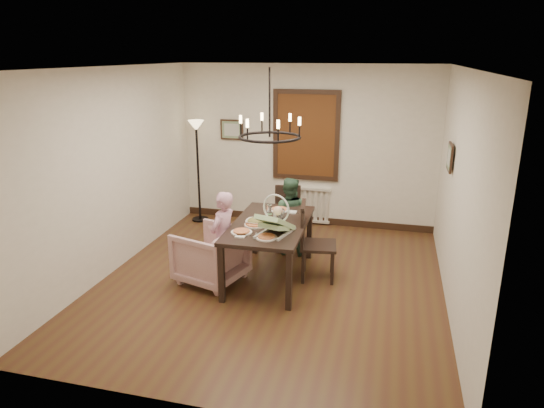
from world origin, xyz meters
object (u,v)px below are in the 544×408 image
at_px(floor_lamp, 198,173).
at_px(baby_bouncer, 275,221).
at_px(chair_far, 287,216).
at_px(armchair, 211,255).
at_px(seated_man, 289,222).
at_px(dining_table, 270,229).
at_px(elderly_woman, 223,246).
at_px(chair_right, 319,241).
at_px(drinking_glass, 280,215).

bearing_deg(floor_lamp, baby_bouncer, -49.88).
bearing_deg(chair_far, armchair, -125.09).
bearing_deg(seated_man, dining_table, 85.93).
bearing_deg(chair_far, elderly_woman, -118.92).
bearing_deg(dining_table, armchair, -160.74).
height_order(dining_table, baby_bouncer, baby_bouncer).
bearing_deg(armchair, chair_right, 123.94).
bearing_deg(dining_table, baby_bouncer, -67.52).
bearing_deg(chair_far, dining_table, -98.78).
distance_m(chair_far, floor_lamp, 2.01).
bearing_deg(drinking_glass, seated_man, 93.32).
distance_m(chair_far, elderly_woman, 1.65).
relative_size(dining_table, armchair, 2.12).
distance_m(seated_man, floor_lamp, 2.24).
relative_size(chair_right, armchair, 1.32).
distance_m(seated_man, baby_bouncer, 1.40).
bearing_deg(drinking_glass, elderly_woman, -146.48).
xyz_separation_m(chair_far, seated_man, (0.10, -0.34, 0.03)).
bearing_deg(armchair, dining_table, 126.85).
height_order(chair_far, chair_right, chair_right).
relative_size(chair_right, seated_man, 1.09).
distance_m(chair_right, drinking_glass, 0.63).
bearing_deg(armchair, floor_lamp, -137.97).
height_order(elderly_woman, floor_lamp, floor_lamp).
bearing_deg(elderly_woman, floor_lamp, -135.55).
bearing_deg(dining_table, chair_right, 12.82).
bearing_deg(floor_lamp, dining_table, -47.42).
xyz_separation_m(chair_right, elderly_woman, (-1.20, -0.45, -0.01)).
bearing_deg(chair_right, chair_far, 23.38).
xyz_separation_m(armchair, floor_lamp, (-1.11, 2.30, 0.53)).
bearing_deg(drinking_glass, baby_bouncer, -82.94).
bearing_deg(seated_man, chair_far, -74.58).
bearing_deg(baby_bouncer, seated_man, 109.57).
xyz_separation_m(baby_bouncer, floor_lamp, (-2.02, 2.40, -0.07)).
xyz_separation_m(drinking_glass, floor_lamp, (-1.96, 1.87, 0.03)).
height_order(baby_bouncer, floor_lamp, floor_lamp).
bearing_deg(dining_table, seated_man, 85.17).
distance_m(dining_table, armchair, 0.87).
relative_size(elderly_woman, drinking_glass, 8.00).
bearing_deg(baby_bouncer, elderly_woman, -172.22).
relative_size(seated_man, drinking_glass, 7.52).
height_order(chair_far, seated_man, seated_man).
bearing_deg(seated_man, chair_right, 126.58).
height_order(dining_table, elderly_woman, elderly_woman).
distance_m(dining_table, baby_bouncer, 0.49).
height_order(chair_right, seated_man, chair_right).
height_order(armchair, elderly_woman, elderly_woman).
bearing_deg(elderly_woman, baby_bouncer, 98.21).
height_order(dining_table, drinking_glass, drinking_glass).
bearing_deg(armchair, drinking_glass, 132.86).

